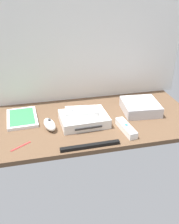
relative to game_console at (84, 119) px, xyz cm
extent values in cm
cube|color=brown|center=(3.22, 2.60, -3.20)|extent=(100.00, 48.00, 2.00)
cube|color=white|center=(3.22, 27.20, 29.80)|extent=(110.00, 1.20, 64.00)
cube|color=white|center=(0.00, 0.03, 0.00)|extent=(21.59, 16.78, 4.40)
cube|color=#2D2D2D|center=(0.31, -8.16, 0.00)|extent=(12.01, 1.05, 0.80)
cube|color=silver|center=(29.46, 4.91, 0.30)|extent=(18.37, 18.37, 5.00)
cube|color=silver|center=(29.46, 4.91, 2.95)|extent=(17.64, 17.64, 0.30)
cube|color=white|center=(-27.51, 9.99, -1.50)|extent=(14.44, 19.59, 1.40)
cube|color=green|center=(-27.51, 9.99, -0.72)|extent=(11.88, 16.83, 0.16)
cube|color=white|center=(16.33, -10.81, -0.70)|extent=(5.20, 15.11, 3.00)
cylinder|color=#387FDB|center=(16.33, -10.81, 1.00)|extent=(1.40, 1.40, 0.40)
ellipsoid|color=white|center=(-15.65, -1.15, -0.20)|extent=(6.39, 10.70, 4.00)
sphere|color=#4C4C4C|center=(-15.65, -1.15, 2.20)|extent=(1.40, 1.40, 1.40)
cube|color=white|center=(-0.88, 1.46, 3.20)|extent=(15.28, 9.73, 2.00)
cylinder|color=#99999E|center=(-4.84, 1.96, 4.40)|extent=(2.23, 2.23, 0.40)
cube|color=black|center=(-1.52, -19.12, -1.50)|extent=(24.03, 2.20, 1.40)
cylinder|color=red|center=(-28.22, -12.36, -1.85)|extent=(7.95, 5.45, 0.70)
camera|label=1|loc=(-21.18, -102.31, 59.12)|focal=42.43mm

